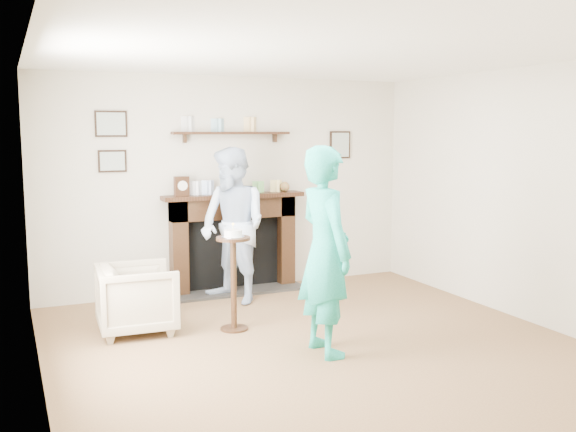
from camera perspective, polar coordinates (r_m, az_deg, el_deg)
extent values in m
plane|color=brown|center=(5.57, 3.55, -12.10)|extent=(5.00, 5.00, 0.00)
cube|color=beige|center=(7.58, -5.14, 2.82)|extent=(4.50, 0.04, 2.50)
cube|color=beige|center=(4.69, -21.48, -0.62)|extent=(0.04, 5.00, 2.50)
cube|color=beige|center=(6.63, 21.17, 1.65)|extent=(0.04, 5.00, 2.50)
cube|color=white|center=(5.28, 3.77, 14.35)|extent=(4.50, 5.00, 0.04)
cube|color=black|center=(7.39, -9.68, -2.86)|extent=(0.18, 0.20, 1.10)
cube|color=black|center=(7.81, -0.25, -2.18)|extent=(0.18, 0.20, 1.10)
cube|color=black|center=(7.51, -4.87, 0.71)|extent=(1.50, 0.20, 0.24)
cube|color=black|center=(7.66, -5.00, -3.32)|extent=(1.14, 0.06, 0.86)
cube|color=#2E2B29|center=(7.58, -4.49, -6.66)|extent=(1.60, 0.44, 0.03)
cube|color=black|center=(7.47, -4.81, 1.79)|extent=(1.68, 0.26, 0.05)
cube|color=black|center=(7.48, -5.01, 7.36)|extent=(1.40, 0.15, 0.03)
cube|color=black|center=(7.22, -15.47, 7.90)|extent=(0.34, 0.03, 0.28)
cube|color=black|center=(7.22, -15.35, 4.73)|extent=(0.30, 0.03, 0.24)
cube|color=black|center=(8.12, 4.64, 6.32)|extent=(0.28, 0.03, 0.34)
cube|color=black|center=(7.28, -9.44, 2.63)|extent=(0.16, 0.09, 0.22)
cylinder|color=white|center=(7.23, -9.35, 2.68)|extent=(0.11, 0.01, 0.11)
sphere|color=green|center=(7.69, -0.30, 2.62)|extent=(0.12, 0.12, 0.12)
imported|color=gray|center=(6.29, -13.18, -9.97)|extent=(0.74, 0.72, 0.65)
imported|color=silver|center=(7.18, -4.82, -7.60)|extent=(0.92, 1.01, 1.70)
imported|color=#20BABA|center=(5.60, 3.26, -12.00)|extent=(0.44, 0.65, 1.76)
cylinder|color=black|center=(6.21, -4.81, -9.93)|extent=(0.26, 0.26, 0.02)
cylinder|color=black|center=(6.10, -4.85, -6.06)|extent=(0.06, 0.06, 0.85)
cylinder|color=black|center=(6.01, -4.90, -2.00)|extent=(0.32, 0.32, 0.03)
cylinder|color=silver|center=(6.00, -4.90, -1.84)|extent=(0.22, 0.22, 0.01)
cylinder|color=white|center=(6.00, -4.90, -1.53)|extent=(0.17, 0.17, 0.06)
cylinder|color=#FEE5A0|center=(5.99, -4.91, -1.02)|extent=(0.01, 0.01, 0.05)
sphere|color=orange|center=(5.99, -4.91, -0.72)|extent=(0.02, 0.02, 0.02)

